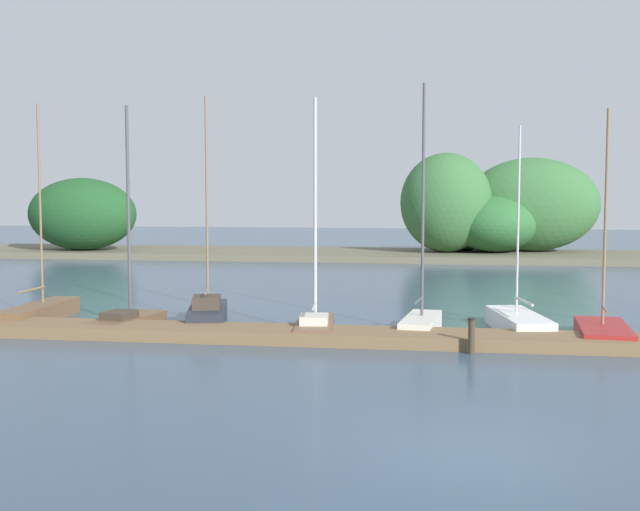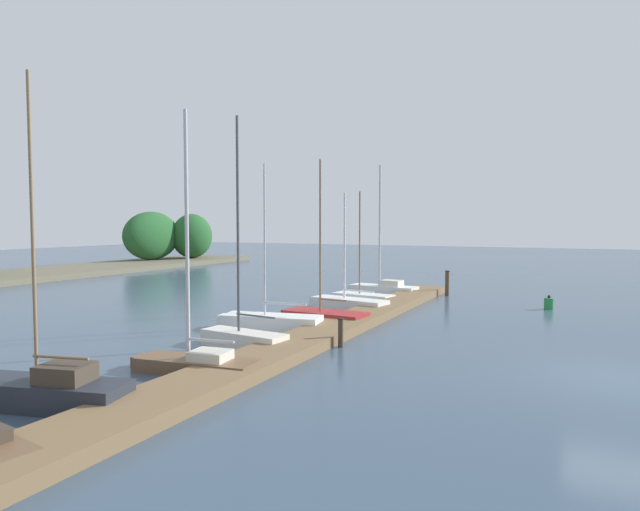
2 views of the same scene
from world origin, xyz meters
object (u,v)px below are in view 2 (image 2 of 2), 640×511
Objects in this scene: sailboat_6 at (322,315)px; sailboat_8 at (361,296)px; sailboat_7 at (346,303)px; mooring_piling_2 at (447,283)px; mooring_piling_1 at (341,333)px; sailboat_5 at (268,321)px; sailboat_9 at (382,287)px; channel_buoy_0 at (549,303)px; sailboat_3 at (194,359)px; sailboat_4 at (241,335)px; sailboat_2 at (44,389)px.

sailboat_6 reaches higher than sailboat_8.
sailboat_7 is 3.90× the size of mooring_piling_2.
sailboat_8 is 5.96× the size of mooring_piling_1.
sailboat_5 is 0.86× the size of sailboat_9.
sailboat_9 is 5.22× the size of mooring_piling_2.
channel_buoy_0 is (1.39, -8.86, 0.01)m from sailboat_8.
sailboat_5 is 6.57× the size of mooring_piling_1.
sailboat_8 is at bearing -92.53° from sailboat_3.
sailboat_3 is 5.03× the size of mooring_piling_2.
sailboat_5 is at bearing 162.99° from mooring_piling_2.
sailboat_6 is at bearing 133.63° from channel_buoy_0.
channel_buoy_0 is at bearing -116.81° from sailboat_4.
mooring_piling_2 is (4.14, -3.49, 0.44)m from sailboat_8.
sailboat_9 reaches higher than mooring_piling_2.
sailboat_6 reaches higher than mooring_piling_2.
mooring_piling_2 is (14.21, -0.23, 0.22)m from mooring_piling_1.
sailboat_4 is 8.67m from sailboat_7.
mooring_piling_2 is at bearing -0.91° from mooring_piling_1.
sailboat_4 reaches higher than mooring_piling_2.
sailboat_9 is 3.59m from mooring_piling_2.
sailboat_5 is 9.32× the size of channel_buoy_0.
sailboat_6 reaches higher than sailboat_5.
sailboat_4 is 15.90m from mooring_piling_2.
sailboat_5 is at bearing -102.51° from sailboat_2.
sailboat_8 is (8.56, -0.40, -0.05)m from sailboat_5.
sailboat_8 is (2.77, 0.36, -0.05)m from sailboat_7.
sailboat_9 is 13.68m from mooring_piling_1.
mooring_piling_1 is at bearing 179.09° from mooring_piling_2.
mooring_piling_2 is (10.43, -2.69, 0.41)m from sailboat_6.
sailboat_5 is 13.29m from mooring_piling_2.
sailboat_5 is 11.79m from sailboat_9.
sailboat_9 is at bearing -104.23° from sailboat_2.
sailboat_7 is 8.13× the size of channel_buoy_0.
sailboat_7 is at bearing -93.43° from sailboat_3.
sailboat_9 is 10.88× the size of channel_buoy_0.
sailboat_3 is at bearing 98.67° from sailboat_9.
sailboat_5 reaches higher than mooring_piling_2.
sailboat_8 is at bearing -103.00° from sailboat_5.
sailboat_6 is 6.34m from sailboat_8.
mooring_piling_2 is (12.70, -3.88, 0.39)m from sailboat_5.
sailboat_2 is 15.49m from sailboat_7.
mooring_piling_2 is (15.58, -3.16, 0.31)m from sailboat_4.
sailboat_9 is (17.80, 0.90, 0.04)m from sailboat_3.
sailboat_2 reaches higher than sailboat_5.
sailboat_6 is (2.27, -1.20, -0.02)m from sailboat_5.
sailboat_3 is 7.40× the size of mooring_piling_1.
mooring_piling_2 is at bearing 62.94° from channel_buoy_0.
mooring_piling_1 is at bearing 109.46° from sailboat_9.
mooring_piling_2 is at bearing -99.75° from sailboat_6.
sailboat_9 is at bearing -93.27° from sailboat_3.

